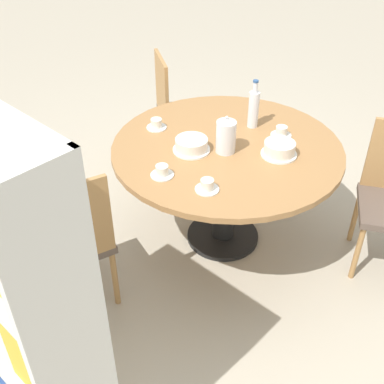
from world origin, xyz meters
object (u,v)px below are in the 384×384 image
object	(u,v)px
chair_a	(179,109)
coffee_pot	(226,136)
cake_main	(191,145)
chair_b	(70,240)
bookshelf	(10,296)
cup_b	(207,186)
cake_second	(279,149)
cup_d	(162,172)
water_bottle	(254,108)
cup_a	(281,132)
cup_c	(156,124)

from	to	relation	value
chair_a	coffee_pot	world-z (taller)	coffee_pot
chair_a	cake_main	size ratio (longest dim) A/B	4.15
chair_a	coffee_pot	xyz separation A→B (m)	(-0.93, 0.56, 0.35)
chair_b	bookshelf	distance (m)	0.74
chair_a	cup_b	world-z (taller)	chair_a
cup_b	cake_second	bearing A→B (deg)	-98.05
chair_b	cup_d	distance (m)	0.61
cake_second	cup_d	world-z (taller)	cake_second
cake_main	cup_b	xyz separation A→B (m)	(-0.33, 0.23, -0.01)
water_bottle	cup_d	size ratio (longest dim) A/B	2.42
cup_a	chair_a	bearing A→B (deg)	-9.95
cup_b	cup_d	size ratio (longest dim) A/B	1.00
cup_d	cake_main	bearing A→B (deg)	-78.38
chair_b	cup_d	xyz separation A→B (m)	(-0.19, -0.51, 0.27)
chair_b	cake_second	bearing A→B (deg)	171.96
cup_a	cup_b	xyz separation A→B (m)	(-0.04, 0.74, 0.00)
chair_b	cup_b	bearing A→B (deg)	159.20
cake_main	cup_d	size ratio (longest dim) A/B	1.72
coffee_pot	cup_a	bearing A→B (deg)	-109.83
chair_a	bookshelf	distance (m)	2.32
coffee_pot	cup_c	size ratio (longest dim) A/B	1.79
cup_c	cup_d	bearing A→B (deg)	139.62
chair_b	cup_b	world-z (taller)	chair_b
cup_b	cup_c	bearing A→B (deg)	-22.65
bookshelf	water_bottle	world-z (taller)	bookshelf
cake_second	cup_a	size ratio (longest dim) A/B	1.63
chair_b	cake_second	size ratio (longest dim) A/B	4.37
cake_main	cake_second	xyz separation A→B (m)	(-0.41, -0.31, 0.00)
chair_a	coffee_pot	size ratio (longest dim) A/B	3.98
chair_a	cup_a	bearing A→B (deg)	-156.99
coffee_pot	cup_d	bearing A→B (deg)	78.35
bookshelf	cup_c	xyz separation A→B (m)	(0.65, -1.39, -0.04)
chair_a	chair_b	distance (m)	1.65
cake_second	cup_a	xyz separation A→B (m)	(0.12, -0.20, -0.01)
cup_c	chair_b	bearing A→B (deg)	104.47
chair_b	bookshelf	bearing A→B (deg)	56.19
chair_a	coffee_pot	distance (m)	1.15
cup_d	water_bottle	bearing A→B (deg)	-91.36
water_bottle	cup_a	world-z (taller)	water_bottle
cake_main	cup_a	size ratio (longest dim) A/B	1.72
chair_a	cup_b	bearing A→B (deg)	173.15
chair_a	water_bottle	distance (m)	0.97
bookshelf	cup_b	bearing A→B (deg)	88.17
cake_main	water_bottle	bearing A→B (deg)	-99.45
water_bottle	cup_a	xyz separation A→B (m)	(-0.21, -0.02, -0.10)
cup_a	cup_d	bearing A→B (deg)	74.46
cake_second	cup_a	world-z (taller)	cake_second
cake_second	cup_b	world-z (taller)	cake_second
chair_b	cup_c	xyz separation A→B (m)	(0.22, -0.87, 0.27)
cup_c	cup_b	bearing A→B (deg)	157.35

